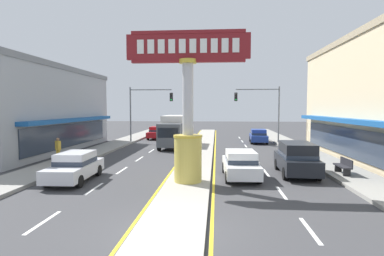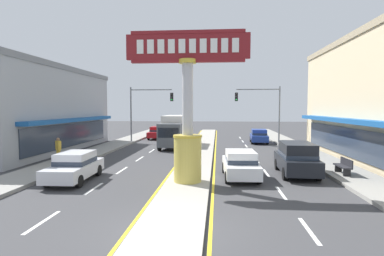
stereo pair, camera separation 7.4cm
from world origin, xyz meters
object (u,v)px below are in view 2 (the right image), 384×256
(traffic_light_left_side, at_px, (146,105))
(pedestrian_near_kerb, at_px, (58,148))
(sedan_kerb_right, at_px, (240,164))
(sedan_near_right_lane, at_px, (75,166))
(sedan_far_left_oncoming, at_px, (157,133))
(district_sign, at_px, (188,116))
(street_bench, at_px, (344,166))
(storefront_left, at_px, (29,109))
(box_truck_far_right_lane, at_px, (175,130))
(traffic_light_right_side, at_px, (263,105))
(suv_near_left_lane, at_px, (296,158))
(sedan_mid_left_lane, at_px, (259,136))

(traffic_light_left_side, bearing_deg, pedestrian_near_kerb, -103.07)
(sedan_kerb_right, bearing_deg, sedan_near_right_lane, -171.09)
(pedestrian_near_kerb, bearing_deg, sedan_far_left_oncoming, 79.33)
(district_sign, bearing_deg, street_bench, 15.11)
(district_sign, height_order, sedan_near_right_lane, district_sign)
(storefront_left, bearing_deg, district_sign, -35.61)
(box_truck_far_right_lane, height_order, sedan_kerb_right, box_truck_far_right_lane)
(traffic_light_right_side, height_order, sedan_far_left_oncoming, traffic_light_right_side)
(sedan_near_right_lane, bearing_deg, sedan_far_left_oncoming, 89.99)
(sedan_kerb_right, bearing_deg, suv_near_left_lane, 17.46)
(box_truck_far_right_lane, bearing_deg, pedestrian_near_kerb, -123.73)
(sedan_mid_left_lane, bearing_deg, sedan_far_left_oncoming, 162.96)
(storefront_left, bearing_deg, sedan_far_left_oncoming, 51.59)
(suv_near_left_lane, height_order, sedan_far_left_oncoming, suv_near_left_lane)
(storefront_left, bearing_deg, pedestrian_near_kerb, -45.97)
(storefront_left, height_order, street_bench, storefront_left)
(suv_near_left_lane, distance_m, pedestrian_near_kerb, 15.71)
(street_bench, distance_m, pedestrian_near_kerb, 18.26)
(sedan_near_right_lane, xyz_separation_m, sedan_mid_left_lane, (12.16, 18.91, 0.00))
(sedan_mid_left_lane, xyz_separation_m, pedestrian_near_kerb, (-15.55, -14.27, 0.33))
(suv_near_left_lane, xyz_separation_m, pedestrian_near_kerb, (-15.55, 2.22, 0.14))
(sedan_near_right_lane, height_order, pedestrian_near_kerb, pedestrian_near_kerb)
(sedan_kerb_right, bearing_deg, street_bench, 6.81)
(storefront_left, distance_m, sedan_kerb_right, 20.75)
(sedan_far_left_oncoming, bearing_deg, sedan_near_right_lane, -90.01)
(traffic_light_right_side, relative_size, sedan_far_left_oncoming, 1.44)
(sedan_mid_left_lane, height_order, pedestrian_near_kerb, pedestrian_near_kerb)
(traffic_light_left_side, xyz_separation_m, pedestrian_near_kerb, (-3.11, -13.38, -3.13))
(storefront_left, distance_m, pedestrian_near_kerb, 9.00)
(street_bench, bearing_deg, sedan_near_right_lane, -171.92)
(storefront_left, relative_size, traffic_light_left_side, 2.98)
(district_sign, distance_m, sedan_mid_left_lane, 20.27)
(pedestrian_near_kerb, bearing_deg, traffic_light_left_side, 76.93)
(traffic_light_right_side, relative_size, box_truck_far_right_lane, 0.89)
(suv_near_left_lane, bearing_deg, box_truck_far_right_lane, 125.68)
(traffic_light_right_side, distance_m, sedan_far_left_oncoming, 13.65)
(traffic_light_left_side, relative_size, sedan_mid_left_lane, 1.41)
(traffic_light_left_side, height_order, pedestrian_near_kerb, traffic_light_left_side)
(sedan_kerb_right, bearing_deg, sedan_mid_left_lane, 79.35)
(sedan_near_right_lane, relative_size, pedestrian_near_kerb, 2.62)
(sedan_mid_left_lane, bearing_deg, suv_near_left_lane, -90.00)
(sedan_mid_left_lane, relative_size, street_bench, 2.74)
(sedan_mid_left_lane, bearing_deg, district_sign, -107.61)
(suv_near_left_lane, distance_m, street_bench, 2.56)
(traffic_light_left_side, distance_m, sedan_mid_left_lane, 12.95)
(district_sign, relative_size, sedan_near_right_lane, 1.74)
(district_sign, xyz_separation_m, traffic_light_right_side, (6.37, 18.46, 0.75))
(sedan_far_left_oncoming, xyz_separation_m, pedestrian_near_kerb, (-3.39, -18.00, 0.33))
(traffic_light_left_side, relative_size, sedan_near_right_lane, 1.42)
(traffic_light_right_side, distance_m, pedestrian_near_kerb, 21.10)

